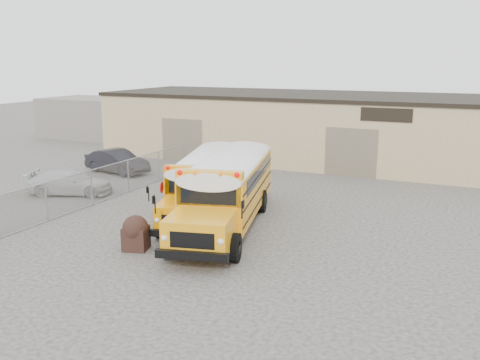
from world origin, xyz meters
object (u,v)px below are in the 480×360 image
at_px(car_white, 70,182).
at_px(car_dark, 117,161).
at_px(school_bus_right, 252,158).
at_px(tarp_bundle, 136,232).
at_px(school_bus_left, 226,156).

bearing_deg(car_white, car_dark, -9.95).
xyz_separation_m(school_bus_right, tarp_bundle, (-0.18, -10.53, -1.09)).
xyz_separation_m(tarp_bundle, car_white, (-8.28, 5.58, -0.04)).
height_order(school_bus_left, school_bus_right, school_bus_right).
bearing_deg(car_dark, school_bus_left, -78.19).
bearing_deg(car_white, tarp_bundle, -145.74).
distance_m(car_white, car_dark, 5.64).
bearing_deg(car_dark, tarp_bundle, -129.06).
relative_size(school_bus_right, car_dark, 2.40).
height_order(tarp_bundle, car_dark, car_dark).
xyz_separation_m(school_bus_left, car_white, (-6.53, -5.69, -0.98)).
distance_m(tarp_bundle, car_white, 9.99).
distance_m(school_bus_right, tarp_bundle, 10.59).
xyz_separation_m(school_bus_left, school_bus_right, (1.94, -0.74, 0.16)).
relative_size(school_bus_left, school_bus_right, 0.91).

